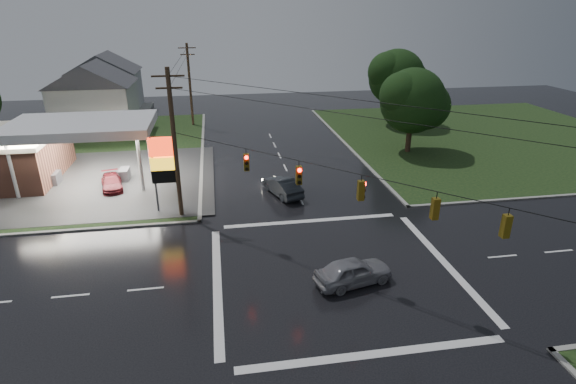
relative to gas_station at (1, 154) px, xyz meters
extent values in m
plane|color=black|center=(25.68, -19.70, -2.55)|extent=(120.00, 120.00, 0.00)
cube|color=black|center=(-0.32, 6.30, -2.51)|extent=(36.00, 36.00, 0.08)
cube|color=black|center=(51.68, 6.30, -2.51)|extent=(36.00, 36.00, 0.08)
cube|color=#2D2D2D|center=(5.68, -1.70, -2.46)|extent=(26.00, 18.00, 0.02)
cylinder|color=silver|center=(2.68, -4.70, -0.05)|extent=(0.30, 0.30, 5.00)
cylinder|color=silver|center=(12.68, -4.70, -0.05)|extent=(0.30, 0.30, 5.00)
cylinder|color=silver|center=(2.68, 1.30, -0.05)|extent=(0.30, 0.30, 5.00)
cylinder|color=silver|center=(12.68, 1.30, -0.05)|extent=(0.30, 0.30, 5.00)
cube|color=silver|center=(7.68, -1.70, 2.65)|extent=(12.00, 8.00, 0.80)
cube|color=white|center=(7.68, -1.70, 2.23)|extent=(11.40, 7.40, 0.04)
cube|color=#59595E|center=(4.68, -1.70, -2.00)|extent=(0.80, 1.60, 1.10)
cube|color=#59595E|center=(10.68, -1.70, -2.00)|extent=(0.80, 1.60, 1.10)
cylinder|color=#59595E|center=(14.38, -9.20, 0.45)|extent=(0.16, 0.16, 6.00)
cylinder|color=#59595E|center=(15.98, -9.20, 0.45)|extent=(0.16, 0.16, 6.00)
cube|color=red|center=(15.18, -9.20, 2.65)|extent=(2.00, 0.35, 1.40)
cube|color=gold|center=(15.18, -9.20, 1.35)|extent=(2.00, 0.35, 1.00)
cube|color=black|center=(15.18, -9.20, 0.35)|extent=(2.00, 0.35, 1.00)
cylinder|color=#382619|center=(16.18, -10.20, 2.95)|extent=(0.32, 0.32, 11.00)
cube|color=#382619|center=(16.18, -10.20, 7.85)|extent=(2.20, 0.12, 0.12)
cube|color=#382619|center=(16.18, -10.20, 7.05)|extent=(1.80, 0.12, 0.12)
cylinder|color=#382619|center=(16.18, 18.30, 2.70)|extent=(0.32, 0.32, 10.50)
cube|color=#382619|center=(16.18, 18.30, 7.35)|extent=(2.20, 0.12, 0.12)
cube|color=#382619|center=(16.18, 18.30, 6.55)|extent=(1.80, 0.12, 0.12)
cube|color=#59470C|center=(20.93, -14.95, 3.05)|extent=(0.34, 0.34, 1.10)
cylinder|color=#FF0C07|center=(20.93, -15.15, 3.43)|extent=(0.22, 0.08, 0.22)
cube|color=#59470C|center=(23.78, -17.80, 3.05)|extent=(0.34, 0.34, 1.10)
cylinder|color=#FF0C07|center=(23.78, -18.00, 3.43)|extent=(0.22, 0.08, 0.22)
cube|color=#59470C|center=(26.63, -20.65, 3.05)|extent=(0.34, 0.34, 1.10)
cylinder|color=#FF0C07|center=(26.83, -20.65, 3.43)|extent=(0.08, 0.22, 0.22)
cube|color=#59470C|center=(29.48, -23.50, 3.05)|extent=(0.34, 0.34, 1.10)
cylinder|color=#FF0C07|center=(29.48, -23.30, 3.43)|extent=(0.22, 0.08, 0.22)
cube|color=#59470C|center=(31.76, -25.78, 3.05)|extent=(0.34, 0.34, 1.10)
cylinder|color=#FF0C07|center=(31.76, -25.58, 3.43)|extent=(0.22, 0.08, 0.22)
cube|color=silver|center=(4.68, 16.30, 0.45)|extent=(9.00, 8.00, 6.00)
cube|color=gray|center=(9.98, 16.30, -2.15)|extent=(1.60, 4.80, 0.80)
cube|color=silver|center=(3.68, 28.30, 0.45)|extent=(9.00, 8.00, 6.00)
cube|color=gray|center=(8.98, 28.30, -2.15)|extent=(1.60, 4.80, 0.80)
cylinder|color=black|center=(39.68, 2.30, -0.03)|extent=(0.56, 0.56, 5.04)
sphere|color=black|center=(39.68, 2.30, 3.03)|extent=(6.80, 6.80, 6.80)
sphere|color=black|center=(41.38, 2.60, 2.40)|extent=(5.10, 5.10, 5.10)
sphere|color=black|center=(38.32, 1.90, 3.75)|extent=(4.76, 4.76, 4.76)
cylinder|color=black|center=(42.68, 14.30, 0.25)|extent=(0.56, 0.56, 5.60)
sphere|color=black|center=(42.68, 14.30, 3.65)|extent=(7.20, 7.20, 7.20)
sphere|color=black|center=(44.48, 14.60, 2.95)|extent=(5.40, 5.40, 5.40)
sphere|color=black|center=(41.24, 13.90, 4.45)|extent=(5.04, 5.04, 5.04)
imported|color=black|center=(24.36, -7.43, -1.78)|extent=(3.08, 4.95, 1.54)
imported|color=gray|center=(26.38, -21.00, -1.77)|extent=(4.86, 2.84, 1.55)
imported|color=maroon|center=(9.92, -3.68, -1.95)|extent=(2.58, 4.36, 1.18)
camera|label=1|loc=(19.16, -41.98, 12.20)|focal=28.00mm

